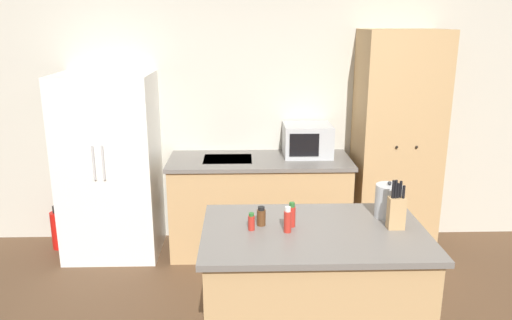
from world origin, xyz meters
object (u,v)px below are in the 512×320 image
Objects in this scene: knife_block at (396,211)px; spice_bottle_tall_dark at (251,222)px; refrigerator at (110,166)px; spice_bottle_short_red at (292,215)px; spice_bottle_green_herb at (261,217)px; microwave at (307,140)px; kettle at (388,201)px; pantry_cabinet at (396,143)px; fire_extinguisher at (58,230)px; spice_bottle_amber_oil at (288,220)px.

knife_block reaches higher than spice_bottle_tall_dark.
refrigerator is 2.24m from spice_bottle_short_red.
spice_bottle_tall_dark is at bearing -131.30° from spice_bottle_green_herb.
kettle is (0.29, -1.64, 0.00)m from microwave.
microwave is 1.82m from spice_bottle_green_herb.
knife_block reaches higher than spice_bottle_green_herb.
spice_bottle_tall_dark is at bearing -107.04° from microwave.
refrigerator is 2.64m from pantry_cabinet.
spice_bottle_amber_oil is at bearing -41.75° from fire_extinguisher.
pantry_cabinet is 2.05m from spice_bottle_short_red.
kettle is (2.11, -1.53, 0.21)m from refrigerator.
refrigerator is at bearing 126.35° from spice_bottle_tall_dark.
pantry_cabinet is at bearing 73.17° from knife_block.
microwave is 1.89m from spice_bottle_amber_oil.
pantry_cabinet is 2.14m from spice_bottle_green_herb.
fire_extinguisher is (-0.57, 0.07, -0.65)m from refrigerator.
microwave is 1.85m from knife_block.
spice_bottle_tall_dark is at bearing -53.65° from refrigerator.
microwave is 2.53m from fire_extinguisher.
spice_bottle_green_herb is at bearing 48.70° from spice_bottle_tall_dark.
knife_block is 0.79m from spice_bottle_green_herb.
spice_bottle_short_red is (1.50, -1.66, 0.18)m from refrigerator.
pantry_cabinet reaches higher than microwave.
knife_block is at bearing -106.83° from pantry_cabinet.
kettle is at bearing -79.96° from microwave.
knife_block is 2.83× the size of spice_bottle_tall_dark.
spice_bottle_green_herb is 0.51× the size of kettle.
fire_extinguisher is at bearing 146.32° from knife_block.
knife_block is 1.99× the size of spice_bottle_short_red.
microwave reaches higher than kettle.
spice_bottle_amber_oil is 0.67× the size of kettle.
knife_block is at bearing -91.33° from kettle.
spice_bottle_amber_oil is at bearing -123.15° from pantry_cabinet.
spice_bottle_amber_oil is at bearing -9.84° from spice_bottle_tall_dark.
fire_extinguisher is (-2.39, -0.04, -0.86)m from microwave.
pantry_cabinet is at bearing 56.36° from spice_bottle_short_red.
kettle is at bearing -108.50° from pantry_cabinet.
spice_bottle_short_red is 0.18m from spice_bottle_green_herb.
fire_extinguisher is (-1.83, 1.78, -0.81)m from spice_bottle_tall_dark.
spice_bottle_green_herb is at bearing -51.24° from refrigerator.
spice_bottle_amber_oil is at bearing -161.41° from kettle.
spice_bottle_amber_oil is (0.21, -0.04, 0.02)m from spice_bottle_tall_dark.
microwave is 2.94× the size of spice_bottle_short_red.
spice_bottle_short_red is at bearing -123.64° from pantry_cabinet.
pantry_cabinet is 1.66m from kettle.
knife_block reaches higher than spice_bottle_amber_oil.
fire_extinguisher is at bearing -178.97° from microwave.
microwave is at bearing 175.11° from pantry_cabinet.
kettle is at bearing 18.59° from spice_bottle_amber_oil.
spice_bottle_amber_oil is 0.68m from kettle.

